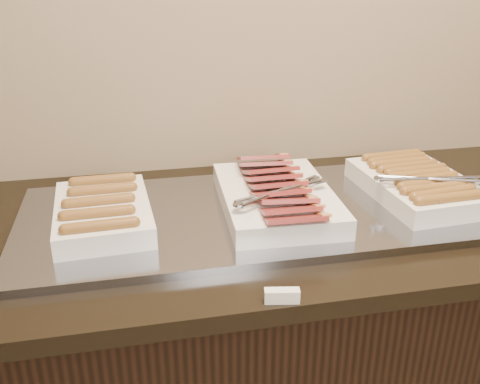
{
  "coord_description": "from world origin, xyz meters",
  "views": [
    {
      "loc": [
        -0.32,
        0.97,
        1.49
      ],
      "look_at": [
        -0.08,
        2.13,
        0.97
      ],
      "focal_mm": 40.0,
      "sensor_mm": 36.0,
      "label": 1
    }
  ],
  "objects_px": {
    "dish_center": "(276,196)",
    "dish_left": "(103,212)",
    "warming_tray": "(266,212)",
    "dish_right": "(418,183)",
    "counter": "(268,357)"
  },
  "relations": [
    {
      "from": "dish_center",
      "to": "dish_left",
      "type": "bearing_deg",
      "value": -178.17
    },
    {
      "from": "warming_tray",
      "to": "dish_right",
      "type": "bearing_deg",
      "value": -0.54
    },
    {
      "from": "dish_right",
      "to": "warming_tray",
      "type": "bearing_deg",
      "value": 175.71
    },
    {
      "from": "counter",
      "to": "dish_right",
      "type": "xyz_separation_m",
      "value": [
        0.39,
        -0.0,
        0.5
      ]
    },
    {
      "from": "warming_tray",
      "to": "dish_left",
      "type": "height_order",
      "value": "dish_left"
    },
    {
      "from": "warming_tray",
      "to": "dish_right",
      "type": "xyz_separation_m",
      "value": [
        0.4,
        -0.0,
        0.04
      ]
    },
    {
      "from": "dish_left",
      "to": "dish_right",
      "type": "xyz_separation_m",
      "value": [
        0.8,
        -0.0,
        0.01
      ]
    },
    {
      "from": "counter",
      "to": "dish_left",
      "type": "bearing_deg",
      "value": 180.0
    },
    {
      "from": "counter",
      "to": "warming_tray",
      "type": "distance_m",
      "value": 0.46
    },
    {
      "from": "counter",
      "to": "dish_left",
      "type": "height_order",
      "value": "dish_left"
    },
    {
      "from": "dish_right",
      "to": "dish_center",
      "type": "bearing_deg",
      "value": 176.17
    },
    {
      "from": "dish_left",
      "to": "dish_center",
      "type": "relative_size",
      "value": 0.78
    },
    {
      "from": "dish_left",
      "to": "dish_right",
      "type": "bearing_deg",
      "value": -3.77
    },
    {
      "from": "counter",
      "to": "dish_right",
      "type": "relative_size",
      "value": 5.54
    },
    {
      "from": "warming_tray",
      "to": "dish_left",
      "type": "bearing_deg",
      "value": 180.0
    }
  ]
}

